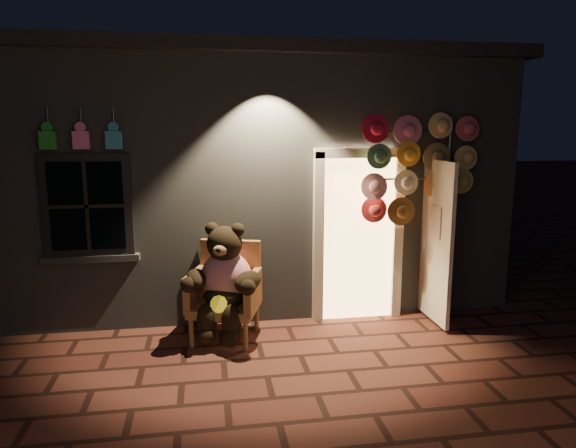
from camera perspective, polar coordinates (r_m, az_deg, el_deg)
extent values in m
plane|color=brown|center=(5.32, -2.32, -16.60)|extent=(60.00, 60.00, 0.00)
cube|color=slate|center=(8.75, -5.61, 5.46)|extent=(7.00, 5.00, 3.30)
cube|color=black|center=(8.77, -5.83, 16.79)|extent=(7.30, 5.30, 0.16)
cube|color=black|center=(6.37, -21.36, 1.91)|extent=(1.00, 0.10, 1.20)
cube|color=black|center=(6.34, -21.42, 1.87)|extent=(0.82, 0.06, 1.02)
cube|color=slate|center=(6.48, -20.98, -3.59)|extent=(1.10, 0.14, 0.08)
cube|color=#FFC572|center=(6.61, 7.71, -1.54)|extent=(0.92, 0.10, 2.10)
cube|color=beige|center=(6.45, 3.38, -1.78)|extent=(0.12, 0.12, 2.20)
cube|color=beige|center=(6.75, 12.04, -1.44)|extent=(0.12, 0.12, 2.20)
cube|color=beige|center=(6.44, 8.05, 7.83)|extent=(1.16, 0.12, 0.12)
cube|color=beige|center=(6.59, 16.19, -1.91)|extent=(0.05, 0.80, 2.00)
cube|color=#238127|center=(6.31, -25.12, 8.42)|extent=(0.18, 0.07, 0.20)
cylinder|color=#59595E|center=(6.37, -25.15, 10.69)|extent=(0.02, 0.02, 0.25)
cube|color=pink|center=(6.23, -21.98, 8.64)|extent=(0.18, 0.07, 0.20)
cylinder|color=#59595E|center=(6.28, -22.03, 10.93)|extent=(0.02, 0.02, 0.25)
cube|color=teal|center=(6.16, -18.77, 8.83)|extent=(0.18, 0.07, 0.20)
cylinder|color=#59595E|center=(6.22, -18.82, 11.15)|extent=(0.02, 0.02, 0.25)
cube|color=#A77640|center=(6.08, -7.04, -9.14)|extent=(0.90, 0.87, 0.10)
cube|color=#A77640|center=(6.26, -6.34, -5.04)|extent=(0.72, 0.30, 0.73)
cube|color=#A77640|center=(6.09, -10.28, -7.12)|extent=(0.27, 0.62, 0.42)
cube|color=#A77640|center=(5.91, -3.90, -7.52)|extent=(0.27, 0.62, 0.42)
cylinder|color=#A77640|center=(5.99, -10.70, -11.81)|extent=(0.05, 0.05, 0.33)
cylinder|color=#A77640|center=(5.82, -4.74, -12.32)|extent=(0.05, 0.05, 0.33)
cylinder|color=#A77640|center=(6.51, -8.99, -9.90)|extent=(0.05, 0.05, 0.33)
cylinder|color=#A77640|center=(6.35, -3.51, -10.30)|extent=(0.05, 0.05, 0.33)
ellipsoid|color=red|center=(6.01, -6.86, -5.94)|extent=(0.72, 0.64, 0.63)
ellipsoid|color=black|center=(6.00, -7.00, -7.83)|extent=(0.60, 0.55, 0.30)
sphere|color=black|center=(5.86, -7.07, -2.18)|extent=(0.51, 0.51, 0.41)
sphere|color=black|center=(5.89, -8.44, -0.56)|extent=(0.16, 0.16, 0.16)
sphere|color=black|center=(5.81, -5.61, -0.65)|extent=(0.16, 0.16, 0.16)
ellipsoid|color=olive|center=(5.69, -7.56, -2.93)|extent=(0.19, 0.15, 0.13)
ellipsoid|color=black|center=(5.91, -10.19, -6.05)|extent=(0.24, 0.42, 0.23)
ellipsoid|color=black|center=(5.75, -4.48, -6.39)|extent=(0.43, 0.47, 0.23)
ellipsoid|color=black|center=(5.87, -9.01, -10.50)|extent=(0.23, 0.23, 0.39)
ellipsoid|color=black|center=(5.79, -6.30, -10.72)|extent=(0.23, 0.23, 0.39)
sphere|color=black|center=(5.88, -9.12, -12.12)|extent=(0.21, 0.21, 0.21)
sphere|color=black|center=(5.81, -6.40, -12.36)|extent=(0.21, 0.21, 0.21)
cylinder|color=yellow|center=(5.76, -7.71, -8.81)|extent=(0.21, 0.14, 0.19)
cylinder|color=#59595E|center=(6.90, 17.11, 0.58)|extent=(0.04, 0.04, 2.57)
cylinder|color=#59595E|center=(6.66, 15.47, 9.79)|extent=(1.14, 0.03, 0.03)
cylinder|color=#59595E|center=(6.67, 15.35, 7.34)|extent=(1.14, 0.03, 0.03)
cylinder|color=#59595E|center=(6.69, 15.23, 4.90)|extent=(1.14, 0.03, 0.03)
cylinder|color=red|center=(6.34, 9.82, 10.42)|extent=(0.32, 0.11, 0.33)
cylinder|color=#DD6B83|center=(6.45, 13.16, 10.30)|extent=(0.32, 0.11, 0.33)
cylinder|color=tan|center=(6.57, 16.38, 10.16)|extent=(0.32, 0.11, 0.33)
cylinder|color=#C94E57|center=(6.80, 19.10, 10.01)|extent=(0.32, 0.11, 0.33)
cylinder|color=#4F8258|center=(6.32, 9.81, 7.40)|extent=(0.32, 0.11, 0.33)
cylinder|color=#FFB030|center=(6.43, 13.14, 7.33)|extent=(0.32, 0.11, 0.33)
cylinder|color=olive|center=(6.64, 16.01, 7.29)|extent=(0.32, 0.11, 0.33)
cylinder|color=#DDB26C|center=(6.78, 19.05, 7.19)|extent=(0.32, 0.11, 0.33)
cylinder|color=pink|center=(6.32, 9.81, 4.37)|extent=(0.32, 0.11, 0.33)
cylinder|color=white|center=(6.51, 12.81, 4.44)|extent=(0.32, 0.11, 0.33)
cylinder|color=#FBA14F|center=(6.64, 15.97, 4.41)|extent=(0.32, 0.11, 0.33)
cylinder|color=tan|center=(6.78, 19.00, 4.36)|extent=(0.32, 0.11, 0.33)
cylinder|color=red|center=(6.42, 9.54, 1.47)|extent=(0.32, 0.11, 0.33)
cylinder|color=brown|center=(6.53, 12.79, 1.50)|extent=(0.32, 0.11, 0.33)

